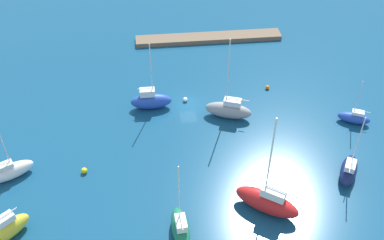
{
  "coord_description": "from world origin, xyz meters",
  "views": [
    {
      "loc": [
        5.04,
        53.51,
        42.78
      ],
      "look_at": [
        0.0,
        5.47,
        1.5
      ],
      "focal_mm": 42.85,
      "sensor_mm": 36.0,
      "label": 1
    }
  ],
  "objects_px": {
    "sailboat_blue_outer_mooring": "(151,100)",
    "mooring_buoy_orange": "(267,87)",
    "sailboat_green_lone_south": "(181,228)",
    "mooring_buoy_white": "(185,99)",
    "sailboat_white_far_north": "(10,171)",
    "sailboat_red_lone_north": "(267,201)",
    "sailboat_blue_mid_basin": "(354,117)",
    "sailboat_gray_center_basin": "(229,109)",
    "mooring_buoy_yellow": "(84,171)",
    "sailboat_yellow_along_channel": "(4,231)",
    "pier_dock": "(209,38)",
    "sailboat_navy_far_south": "(349,170)"
  },
  "relations": [
    {
      "from": "pier_dock",
      "to": "mooring_buoy_orange",
      "type": "xyz_separation_m",
      "value": [
        -7.17,
        15.76,
        -0.08
      ]
    },
    {
      "from": "sailboat_blue_mid_basin",
      "to": "sailboat_navy_far_south",
      "type": "bearing_deg",
      "value": 89.15
    },
    {
      "from": "sailboat_blue_mid_basin",
      "to": "sailboat_white_far_north",
      "type": "xyz_separation_m",
      "value": [
        46.44,
        5.78,
        0.26
      ]
    },
    {
      "from": "sailboat_green_lone_south",
      "to": "mooring_buoy_white",
      "type": "height_order",
      "value": "sailboat_green_lone_south"
    },
    {
      "from": "sailboat_green_lone_south",
      "to": "sailboat_white_far_north",
      "type": "height_order",
      "value": "sailboat_green_lone_south"
    },
    {
      "from": "sailboat_white_far_north",
      "to": "mooring_buoy_white",
      "type": "xyz_separation_m",
      "value": [
        -23.03,
        -13.09,
        -0.78
      ]
    },
    {
      "from": "sailboat_blue_mid_basin",
      "to": "sailboat_gray_center_basin",
      "type": "xyz_separation_m",
      "value": [
        17.57,
        -3.05,
        0.49
      ]
    },
    {
      "from": "sailboat_yellow_along_channel",
      "to": "sailboat_red_lone_north",
      "type": "relative_size",
      "value": 0.78
    },
    {
      "from": "sailboat_gray_center_basin",
      "to": "sailboat_blue_outer_mooring",
      "type": "height_order",
      "value": "sailboat_gray_center_basin"
    },
    {
      "from": "sailboat_white_far_north",
      "to": "sailboat_red_lone_north",
      "type": "bearing_deg",
      "value": -43.0
    },
    {
      "from": "sailboat_white_far_north",
      "to": "mooring_buoy_yellow",
      "type": "relative_size",
      "value": 13.59
    },
    {
      "from": "sailboat_navy_far_south",
      "to": "sailboat_red_lone_north",
      "type": "xyz_separation_m",
      "value": [
        11.36,
        4.19,
        0.5
      ]
    },
    {
      "from": "pier_dock",
      "to": "mooring_buoy_orange",
      "type": "bearing_deg",
      "value": 114.46
    },
    {
      "from": "sailboat_red_lone_north",
      "to": "mooring_buoy_orange",
      "type": "bearing_deg",
      "value": -69.1
    },
    {
      "from": "sailboat_blue_mid_basin",
      "to": "sailboat_blue_outer_mooring",
      "type": "relative_size",
      "value": 0.66
    },
    {
      "from": "sailboat_green_lone_south",
      "to": "mooring_buoy_white",
      "type": "relative_size",
      "value": 15.21
    },
    {
      "from": "sailboat_gray_center_basin",
      "to": "sailboat_blue_outer_mooring",
      "type": "bearing_deg",
      "value": 2.85
    },
    {
      "from": "sailboat_gray_center_basin",
      "to": "mooring_buoy_orange",
      "type": "xyz_separation_m",
      "value": [
        -7.22,
        -6.05,
        -1.04
      ]
    },
    {
      "from": "sailboat_yellow_along_channel",
      "to": "sailboat_gray_center_basin",
      "type": "distance_m",
      "value": 33.08
    },
    {
      "from": "sailboat_blue_mid_basin",
      "to": "sailboat_yellow_along_channel",
      "type": "distance_m",
      "value": 47.71
    },
    {
      "from": "sailboat_red_lone_north",
      "to": "sailboat_blue_outer_mooring",
      "type": "height_order",
      "value": "sailboat_red_lone_north"
    },
    {
      "from": "mooring_buoy_yellow",
      "to": "sailboat_gray_center_basin",
      "type": "bearing_deg",
      "value": -155.7
    },
    {
      "from": "sailboat_yellow_along_channel",
      "to": "sailboat_blue_outer_mooring",
      "type": "distance_m",
      "value": 27.12
    },
    {
      "from": "sailboat_blue_mid_basin",
      "to": "sailboat_blue_outer_mooring",
      "type": "xyz_separation_m",
      "value": [
        28.56,
        -6.35,
        0.48
      ]
    },
    {
      "from": "pier_dock",
      "to": "sailboat_navy_far_south",
      "type": "height_order",
      "value": "sailboat_navy_far_south"
    },
    {
      "from": "sailboat_white_far_north",
      "to": "mooring_buoy_yellow",
      "type": "xyz_separation_m",
      "value": [
        -8.96,
        0.16,
        -0.75
      ]
    },
    {
      "from": "sailboat_navy_far_south",
      "to": "mooring_buoy_white",
      "type": "distance_m",
      "value": 25.56
    },
    {
      "from": "pier_dock",
      "to": "sailboat_yellow_along_channel",
      "type": "bearing_deg",
      "value": 55.13
    },
    {
      "from": "mooring_buoy_white",
      "to": "mooring_buoy_orange",
      "type": "bearing_deg",
      "value": -172.21
    },
    {
      "from": "sailboat_red_lone_north",
      "to": "sailboat_white_far_north",
      "type": "bearing_deg",
      "value": 19.08
    },
    {
      "from": "sailboat_navy_far_south",
      "to": "sailboat_green_lone_south",
      "type": "distance_m",
      "value": 22.57
    },
    {
      "from": "sailboat_green_lone_south",
      "to": "sailboat_red_lone_north",
      "type": "xyz_separation_m",
      "value": [
        -10.22,
        -2.42,
        0.31
      ]
    },
    {
      "from": "sailboat_blue_outer_mooring",
      "to": "mooring_buoy_orange",
      "type": "height_order",
      "value": "sailboat_blue_outer_mooring"
    },
    {
      "from": "sailboat_navy_far_south",
      "to": "sailboat_blue_outer_mooring",
      "type": "xyz_separation_m",
      "value": [
        24.0,
        -16.3,
        0.26
      ]
    },
    {
      "from": "sailboat_green_lone_south",
      "to": "mooring_buoy_yellow",
      "type": "relative_size",
      "value": 13.73
    },
    {
      "from": "mooring_buoy_yellow",
      "to": "mooring_buoy_white",
      "type": "distance_m",
      "value": 19.33
    },
    {
      "from": "pier_dock",
      "to": "sailboat_blue_outer_mooring",
      "type": "xyz_separation_m",
      "value": [
        11.04,
        18.51,
        0.96
      ]
    },
    {
      "from": "sailboat_white_far_north",
      "to": "sailboat_blue_outer_mooring",
      "type": "distance_m",
      "value": 21.6
    },
    {
      "from": "pier_dock",
      "to": "sailboat_red_lone_north",
      "type": "bearing_deg",
      "value": 92.34
    },
    {
      "from": "sailboat_red_lone_north",
      "to": "mooring_buoy_orange",
      "type": "height_order",
      "value": "sailboat_red_lone_north"
    },
    {
      "from": "sailboat_navy_far_south",
      "to": "mooring_buoy_yellow",
      "type": "distance_m",
      "value": 33.16
    },
    {
      "from": "pier_dock",
      "to": "sailboat_navy_far_south",
      "type": "xyz_separation_m",
      "value": [
        -12.95,
        34.8,
        0.7
      ]
    },
    {
      "from": "sailboat_blue_mid_basin",
      "to": "sailboat_yellow_along_channel",
      "type": "xyz_separation_m",
      "value": [
        45.29,
        15.0,
        0.49
      ]
    },
    {
      "from": "sailboat_gray_center_basin",
      "to": "mooring_buoy_white",
      "type": "bearing_deg",
      "value": -16.61
    },
    {
      "from": "pier_dock",
      "to": "sailboat_gray_center_basin",
      "type": "height_order",
      "value": "sailboat_gray_center_basin"
    },
    {
      "from": "mooring_buoy_yellow",
      "to": "sailboat_green_lone_south",
      "type": "bearing_deg",
      "value": 136.86
    },
    {
      "from": "sailboat_blue_mid_basin",
      "to": "mooring_buoy_white",
      "type": "height_order",
      "value": "sailboat_blue_mid_basin"
    },
    {
      "from": "sailboat_red_lone_north",
      "to": "sailboat_gray_center_basin",
      "type": "relative_size",
      "value": 1.08
    },
    {
      "from": "sailboat_yellow_along_channel",
      "to": "sailboat_white_far_north",
      "type": "distance_m",
      "value": 9.29
    },
    {
      "from": "pier_dock",
      "to": "sailboat_green_lone_south",
      "type": "xyz_separation_m",
      "value": [
        8.63,
        41.41,
        0.88
      ]
    }
  ]
}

